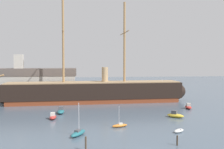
{
  "coord_description": "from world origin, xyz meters",
  "views": [
    {
      "loc": [
        -11.07,
        -39.43,
        14.61
      ],
      "look_at": [
        -1.38,
        35.74,
        10.75
      ],
      "focal_mm": 42.17,
      "sensor_mm": 36.0,
      "label": 1
    }
  ],
  "objects": [
    {
      "name": "motorboat_mid_left",
      "position": [
        -17.51,
        27.66,
        0.59
      ],
      "size": [
        1.7,
        4.03,
        1.69
      ],
      "color": "#B22D28",
      "rests_on": "ground"
    },
    {
      "name": "motorboat_mid_right",
      "position": [
        13.85,
        25.41,
        0.64
      ],
      "size": [
        4.52,
        4.15,
        1.83
      ],
      "color": "gold",
      "rests_on": "ground"
    },
    {
      "name": "sailboat_distant_centre",
      "position": [
        0.75,
        64.87,
        0.41
      ],
      "size": [
        3.91,
        2.4,
        4.89
      ],
      "color": "#1E284C",
      "rests_on": "ground"
    },
    {
      "name": "seagull_in_flight",
      "position": [
        10.83,
        26.69,
        9.69
      ],
      "size": [
        0.92,
        1.05,
        0.14
      ],
      "color": "silver"
    },
    {
      "name": "dinghy_far_left",
      "position": [
        -26.54,
        54.15,
        0.26
      ],
      "size": [
        1.98,
        2.32,
        0.51
      ],
      "color": "orange",
      "rests_on": "ground"
    },
    {
      "name": "tall_ship",
      "position": [
        -5.39,
        52.88,
        3.81
      ],
      "size": [
        73.81,
        15.32,
        35.5
      ],
      "color": "brown",
      "rests_on": "ground"
    },
    {
      "name": "dockside_warehouse_left",
      "position": [
        -39.01,
        65.05,
        5.91
      ],
      "size": [
        58.65,
        12.5,
        17.17
      ],
      "color": "#565659",
      "rests_on": "ground"
    },
    {
      "name": "motorboat_alongside_stern",
      "position": [
        22.41,
        36.9,
        0.62
      ],
      "size": [
        2.45,
        4.41,
        1.75
      ],
      "color": "#B22D28",
      "rests_on": "ground"
    },
    {
      "name": "motorboat_alongside_bow",
      "position": [
        -15.99,
        34.53,
        0.67
      ],
      "size": [
        1.96,
        4.59,
        1.92
      ],
      "color": "#236670",
      "rests_on": "ground"
    },
    {
      "name": "dinghy_foreground_right",
      "position": [
        9.36,
        11.64,
        0.34
      ],
      "size": [
        3.07,
        2.73,
        0.68
      ],
      "color": "silver",
      "rests_on": "ground"
    },
    {
      "name": "sailboat_foreground_left",
      "position": [
        -11.14,
        11.85,
        0.54
      ],
      "size": [
        3.74,
        5.06,
        6.47
      ],
      "color": "#236670",
      "rests_on": "ground"
    },
    {
      "name": "mooring_piling_nearest",
      "position": [
        -9.92,
        3.04,
        1.16
      ],
      "size": [
        0.31,
        0.31,
        2.32
      ],
      "primitive_type": "cylinder",
      "color": "#4C3D2D",
      "rests_on": "ground"
    },
    {
      "name": "mooring_piling_left_pair",
      "position": [
        5.88,
        3.62,
        0.88
      ],
      "size": [
        0.27,
        0.27,
        1.75
      ],
      "primitive_type": "cylinder",
      "color": "#382B1E",
      "rests_on": "ground"
    },
    {
      "name": "sailboat_near_centre",
      "position": [
        -2.01,
        17.4,
        0.4
      ],
      "size": [
        3.81,
        2.13,
        4.75
      ],
      "color": "orange",
      "rests_on": "ground"
    }
  ]
}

